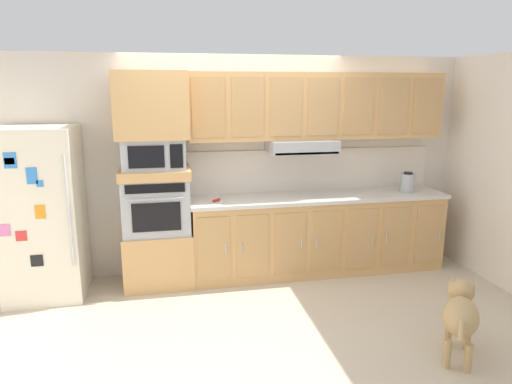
{
  "coord_description": "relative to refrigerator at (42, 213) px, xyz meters",
  "views": [
    {
      "loc": [
        -0.79,
        -4.18,
        2.13
      ],
      "look_at": [
        0.08,
        0.19,
        1.12
      ],
      "focal_mm": 32.23,
      "sensor_mm": 36.0,
      "label": 1
    }
  ],
  "objects": [
    {
      "name": "ground_plane",
      "position": [
        2.05,
        -0.68,
        -0.88
      ],
      "size": [
        9.6,
        9.6,
        0.0
      ],
      "primitive_type": "plane",
      "color": "beige"
    },
    {
      "name": "back_kitchen_wall",
      "position": [
        2.05,
        0.43,
        0.37
      ],
      "size": [
        6.2,
        0.12,
        2.5
      ],
      "primitive_type": "cube",
      "color": "beige",
      "rests_on": "ground"
    },
    {
      "name": "side_panel_right",
      "position": [
        4.85,
        -0.68,
        0.37
      ],
      "size": [
        0.12,
        7.1,
        2.5
      ],
      "primitive_type": "cube",
      "color": "silver",
      "rests_on": "ground"
    },
    {
      "name": "refrigerator",
      "position": [
        0.0,
        0.0,
        0.0
      ],
      "size": [
        0.76,
        0.73,
        1.76
      ],
      "color": "silver",
      "rests_on": "ground"
    },
    {
      "name": "oven_base_cabinet",
      "position": [
        1.14,
        0.07,
        -0.58
      ],
      "size": [
        0.74,
        0.62,
        0.6
      ],
      "primitive_type": "cube",
      "color": "tan",
      "rests_on": "ground"
    },
    {
      "name": "built_in_oven",
      "position": [
        1.14,
        0.07,
        0.02
      ],
      "size": [
        0.7,
        0.62,
        0.6
      ],
      "color": "#A8AAAF",
      "rests_on": "oven_base_cabinet"
    },
    {
      "name": "appliance_mid_shelf",
      "position": [
        1.14,
        0.07,
        0.37
      ],
      "size": [
        0.74,
        0.62,
        0.1
      ],
      "primitive_type": "cube",
      "color": "tan",
      "rests_on": "built_in_oven"
    },
    {
      "name": "microwave",
      "position": [
        1.14,
        0.07,
        0.58
      ],
      "size": [
        0.64,
        0.54,
        0.32
      ],
      "color": "#A8AAAF",
      "rests_on": "appliance_mid_shelf"
    },
    {
      "name": "appliance_upper_cabinet",
      "position": [
        1.14,
        0.07,
        1.08
      ],
      "size": [
        0.74,
        0.62,
        0.68
      ],
      "primitive_type": "cube",
      "color": "tan",
      "rests_on": "microwave"
    },
    {
      "name": "lower_cabinet_run",
      "position": [
        2.99,
        0.07,
        -0.44
      ],
      "size": [
        2.94,
        0.63,
        0.88
      ],
      "color": "tan",
      "rests_on": "ground"
    },
    {
      "name": "countertop_slab",
      "position": [
        2.99,
        0.07,
        0.02
      ],
      "size": [
        2.98,
        0.64,
        0.04
      ],
      "primitive_type": "cube",
      "color": "beige",
      "rests_on": "lower_cabinet_run"
    },
    {
      "name": "backsplash_panel",
      "position": [
        2.99,
        0.36,
        0.29
      ],
      "size": [
        2.98,
        0.02,
        0.5
      ],
      "primitive_type": "cube",
      "color": "silver",
      "rests_on": "countertop_slab"
    },
    {
      "name": "upper_cabinet_with_hood",
      "position": [
        2.97,
        0.19,
        1.02
      ],
      "size": [
        2.94,
        0.48,
        0.88
      ],
      "color": "tan",
      "rests_on": "backsplash_panel"
    },
    {
      "name": "screwdriver",
      "position": [
        1.79,
        -0.01,
        0.05
      ],
      "size": [
        0.17,
        0.17,
        0.03
      ],
      "color": "red",
      "rests_on": "countertop_slab"
    },
    {
      "name": "electric_kettle",
      "position": [
        4.07,
        0.02,
        0.15
      ],
      "size": [
        0.17,
        0.17,
        0.24
      ],
      "color": "#A8AAAF",
      "rests_on": "countertop_slab"
    },
    {
      "name": "dog",
      "position": [
        3.54,
        -1.86,
        -0.51
      ],
      "size": [
        0.57,
        0.77,
        0.57
      ],
      "rotation": [
        0.0,
        0.0,
        0.97
      ],
      "color": "tan",
      "rests_on": "ground"
    }
  ]
}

